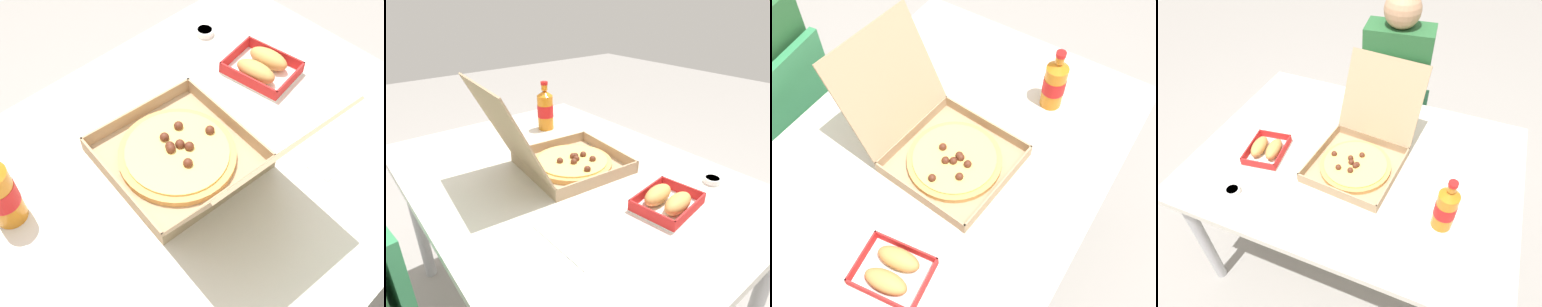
# 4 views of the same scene
# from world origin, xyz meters

# --- Properties ---
(ground_plane) EXTENTS (10.00, 10.00, 0.00)m
(ground_plane) POSITION_xyz_m (0.00, 0.00, 0.00)
(ground_plane) COLOR gray
(dining_table) EXTENTS (1.32, 0.97, 0.70)m
(dining_table) POSITION_xyz_m (0.00, 0.00, 0.63)
(dining_table) COLOR silver
(dining_table) RESTS_ON ground_plane
(chair) EXTENTS (0.45, 0.45, 0.83)m
(chair) POSITION_xyz_m (-0.04, 0.72, 0.48)
(chair) COLOR #338451
(chair) RESTS_ON ground_plane
(diner_person) EXTENTS (0.38, 0.44, 1.15)m
(diner_person) POSITION_xyz_m (-0.05, 0.78, 0.69)
(diner_person) COLOR #333847
(diner_person) RESTS_ON ground_plane
(pizza_box_open) EXTENTS (0.38, 0.51, 0.35)m
(pizza_box_open) POSITION_xyz_m (0.02, -0.00, 0.75)
(pizza_box_open) COLOR tan
(pizza_box_open) RESTS_ON dining_table
(bread_side_box) EXTENTS (0.18, 0.21, 0.06)m
(bread_side_box) POSITION_xyz_m (-0.37, -0.11, 0.73)
(bread_side_box) COLOR white
(bread_side_box) RESTS_ON dining_table
(cola_bottle) EXTENTS (0.07, 0.07, 0.22)m
(cola_bottle) POSITION_xyz_m (0.39, -0.19, 0.79)
(cola_bottle) COLOR orange
(cola_bottle) RESTS_ON dining_table
(paper_menu) EXTENTS (0.21, 0.16, 0.00)m
(paper_menu) POSITION_xyz_m (-0.30, 0.17, 0.70)
(paper_menu) COLOR white
(paper_menu) RESTS_ON dining_table
(dipping_sauce_cup) EXTENTS (0.06, 0.06, 0.02)m
(dipping_sauce_cup) POSITION_xyz_m (-0.37, -0.34, 0.71)
(dipping_sauce_cup) COLOR white
(dipping_sauce_cup) RESTS_ON dining_table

